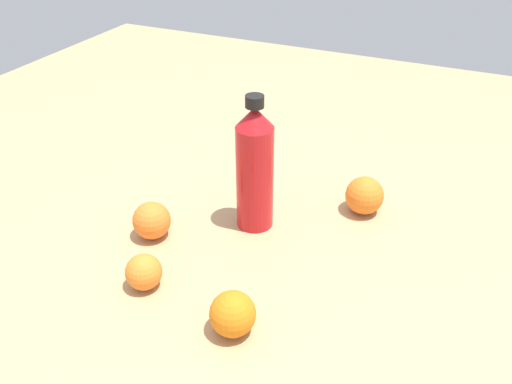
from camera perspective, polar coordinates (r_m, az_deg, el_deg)
name	(u,v)px	position (r m, az deg, el deg)	size (l,w,h in m)	color
ground_plane	(253,226)	(1.16, -0.36, -3.57)	(2.40, 2.40, 0.00)	tan
water_bottle	(256,168)	(1.09, 0.00, 2.55)	(0.08, 0.08, 0.29)	red
orange_0	(144,272)	(1.01, -11.72, -8.23)	(0.07, 0.07, 0.07)	orange
orange_1	(364,195)	(1.21, 11.33, -0.36)	(0.08, 0.08, 0.08)	orange
orange_2	(233,314)	(0.91, -2.47, -12.68)	(0.08, 0.08, 0.08)	orange
orange_3	(152,220)	(1.13, -10.91, -2.96)	(0.08, 0.08, 0.08)	orange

